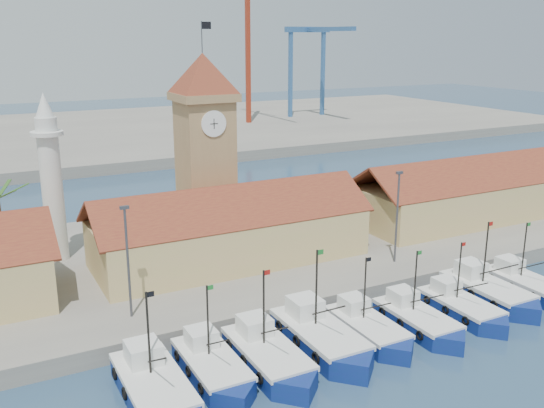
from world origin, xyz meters
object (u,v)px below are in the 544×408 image
boat_4 (369,330)px  boat_0 (156,391)px  clock_tower (205,145)px  minaret (51,178)px

boat_4 → boat_0: bearing=-178.1°
boat_4 → clock_tower: clock_tower is taller
boat_0 → minaret: size_ratio=0.63×
clock_tower → minaret: (-15.00, 2.00, -2.23)m
clock_tower → minaret: clock_tower is taller
boat_0 → boat_4: boat_0 is taller
boat_0 → minaret: minaret is taller
boat_4 → clock_tower: 26.29m
boat_4 → minaret: bearing=127.0°
boat_4 → minaret: minaret is taller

